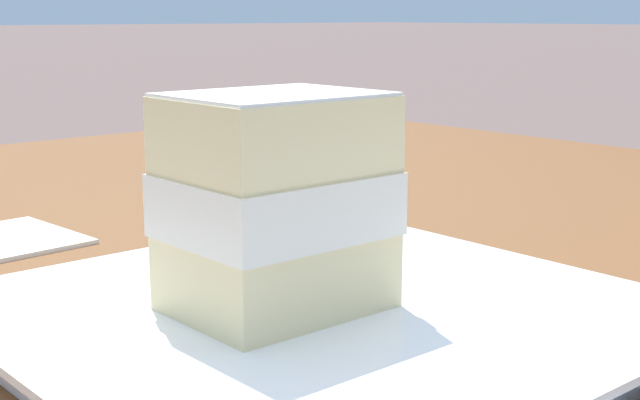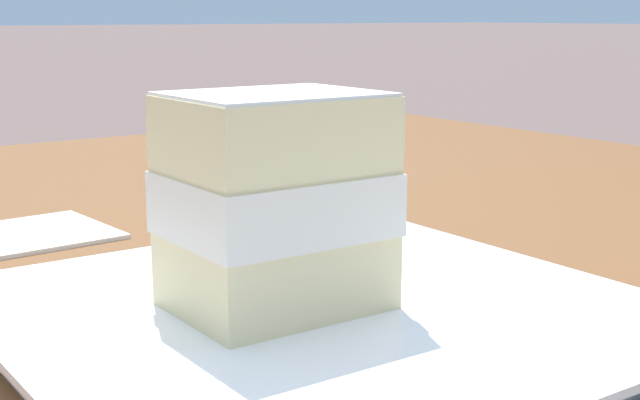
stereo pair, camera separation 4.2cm
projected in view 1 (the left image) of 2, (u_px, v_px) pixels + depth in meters
name	position (u px, v px, depth m)	size (l,w,h in m)	color
patio_table	(132.00, 366.00, 0.68)	(1.27, 0.94, 0.77)	brown
dessert_plate	(320.00, 319.00, 0.43)	(0.29, 0.29, 0.02)	white
cake_slice	(275.00, 203.00, 0.41)	(0.09, 0.08, 0.10)	beige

